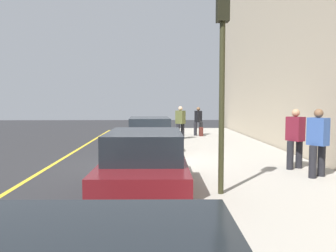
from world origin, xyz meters
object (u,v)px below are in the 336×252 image
at_px(pedestrian_black_coat, 198,120).
at_px(traffic_light_pole, 222,57).
at_px(parked_car_maroon, 145,164).
at_px(pedestrian_burgundy_coat, 295,137).
at_px(rolling_suitcase, 201,132).
at_px(pedestrian_blue_coat, 318,141).
at_px(pedestrian_olive_coat, 180,122).
at_px(parked_car_silver, 149,135).

xyz_separation_m(pedestrian_black_coat, traffic_light_pole, (-12.96, 1.01, 2.08)).
bearing_deg(parked_car_maroon, pedestrian_burgundy_coat, -61.59).
bearing_deg(traffic_light_pole, pedestrian_black_coat, -4.46).
height_order(parked_car_maroon, pedestrian_burgundy_coat, pedestrian_burgundy_coat).
height_order(pedestrian_burgundy_coat, pedestrian_black_coat, pedestrian_burgundy_coat).
relative_size(parked_car_maroon, rolling_suitcase, 5.39).
bearing_deg(pedestrian_burgundy_coat, pedestrian_blue_coat, -172.61).
bearing_deg(pedestrian_black_coat, pedestrian_olive_coat, 148.82).
bearing_deg(parked_car_silver, parked_car_maroon, -179.49).
bearing_deg(pedestrian_blue_coat, pedestrian_black_coat, 9.26).
bearing_deg(parked_car_silver, pedestrian_blue_coat, -139.01).
height_order(parked_car_silver, rolling_suitcase, parked_car_silver).
height_order(pedestrian_black_coat, pedestrian_blue_coat, pedestrian_blue_coat).
bearing_deg(pedestrian_black_coat, rolling_suitcase, -163.68).
xyz_separation_m(parked_car_maroon, parked_car_silver, (6.52, 0.06, -0.00)).
distance_m(parked_car_maroon, parked_car_silver, 6.52).
bearing_deg(traffic_light_pole, pedestrian_blue_coat, -61.44).
distance_m(traffic_light_pole, rolling_suitcase, 12.90).
bearing_deg(pedestrian_olive_coat, parked_car_silver, 159.42).
distance_m(pedestrian_burgundy_coat, pedestrian_black_coat, 10.39).
xyz_separation_m(pedestrian_olive_coat, pedestrian_black_coat, (1.96, -1.19, -0.04)).
xyz_separation_m(pedestrian_black_coat, rolling_suitcase, (-0.40, -0.12, -0.63)).
bearing_deg(rolling_suitcase, pedestrian_blue_coat, -171.00).
xyz_separation_m(pedestrian_black_coat, pedestrian_blue_coat, (-11.40, -1.86, 0.08)).
bearing_deg(pedestrian_black_coat, pedestrian_burgundy_coat, -170.53).
height_order(parked_car_maroon, pedestrian_blue_coat, pedestrian_blue_coat).
distance_m(pedestrian_blue_coat, rolling_suitcase, 11.16).
bearing_deg(pedestrian_blue_coat, pedestrian_burgundy_coat, 7.39).
bearing_deg(pedestrian_black_coat, parked_car_silver, 155.81).
xyz_separation_m(parked_car_silver, traffic_light_pole, (-6.86, -1.73, 2.37)).
bearing_deg(pedestrian_burgundy_coat, rolling_suitcase, 9.19).
xyz_separation_m(pedestrian_blue_coat, traffic_light_pole, (-1.56, 2.87, 2.00)).
distance_m(pedestrian_black_coat, rolling_suitcase, 0.76).
relative_size(pedestrian_olive_coat, rolling_suitcase, 2.01).
height_order(parked_car_silver, pedestrian_olive_coat, pedestrian_olive_coat).
distance_m(pedestrian_olive_coat, pedestrian_black_coat, 2.29).
distance_m(pedestrian_burgundy_coat, traffic_light_pole, 4.34).
height_order(pedestrian_burgundy_coat, pedestrian_olive_coat, pedestrian_burgundy_coat).
relative_size(pedestrian_black_coat, traffic_light_pole, 0.38).
bearing_deg(pedestrian_olive_coat, pedestrian_black_coat, -31.18).
bearing_deg(pedestrian_olive_coat, pedestrian_blue_coat, -162.11).
distance_m(parked_car_silver, rolling_suitcase, 6.39).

